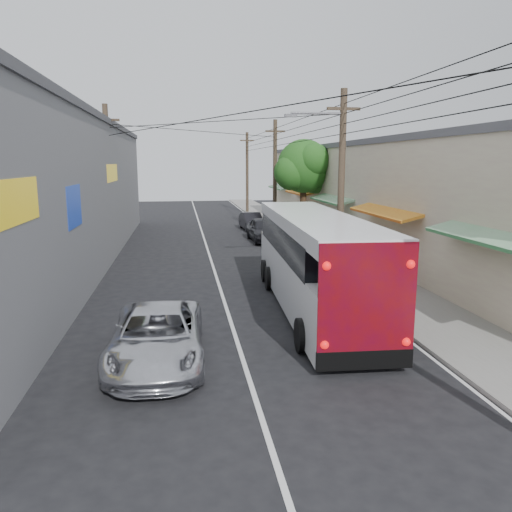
{
  "coord_description": "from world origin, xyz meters",
  "views": [
    {
      "loc": [
        -1.48,
        -7.34,
        5.03
      ],
      "look_at": [
        0.89,
        8.42,
        2.05
      ],
      "focal_mm": 35.0,
      "sensor_mm": 36.0,
      "label": 1
    }
  ],
  "objects_px": {
    "parked_suv": "(313,264)",
    "parked_car_mid": "(264,229)",
    "coach_bus": "(313,260)",
    "parked_car_far": "(252,221)",
    "jeepney": "(157,336)",
    "pedestrian_far": "(365,258)",
    "pedestrian_near": "(398,262)"
  },
  "relations": [
    {
      "from": "jeepney",
      "to": "parked_car_far",
      "type": "relative_size",
      "value": 1.27
    },
    {
      "from": "jeepney",
      "to": "pedestrian_near",
      "type": "relative_size",
      "value": 2.84
    },
    {
      "from": "parked_car_far",
      "to": "pedestrian_far",
      "type": "bearing_deg",
      "value": -84.53
    },
    {
      "from": "parked_suv",
      "to": "parked_car_far",
      "type": "bearing_deg",
      "value": 89.39
    },
    {
      "from": "coach_bus",
      "to": "pedestrian_near",
      "type": "height_order",
      "value": "coach_bus"
    },
    {
      "from": "parked_suv",
      "to": "pedestrian_far",
      "type": "xyz_separation_m",
      "value": [
        2.31,
        0.0,
        0.19
      ]
    },
    {
      "from": "parked_suv",
      "to": "parked_car_mid",
      "type": "relative_size",
      "value": 1.16
    },
    {
      "from": "jeepney",
      "to": "parked_suv",
      "type": "relative_size",
      "value": 0.95
    },
    {
      "from": "pedestrian_far",
      "to": "pedestrian_near",
      "type": "bearing_deg",
      "value": 149.67
    },
    {
      "from": "coach_bus",
      "to": "pedestrian_far",
      "type": "height_order",
      "value": "coach_bus"
    },
    {
      "from": "parked_car_far",
      "to": "jeepney",
      "type": "bearing_deg",
      "value": -106.58
    },
    {
      "from": "parked_car_far",
      "to": "pedestrian_near",
      "type": "xyz_separation_m",
      "value": [
        3.53,
        -18.25,
        0.35
      ]
    },
    {
      "from": "coach_bus",
      "to": "parked_suv",
      "type": "height_order",
      "value": "coach_bus"
    },
    {
      "from": "parked_suv",
      "to": "parked_car_mid",
      "type": "distance_m",
      "value": 11.3
    },
    {
      "from": "jeepney",
      "to": "parked_suv",
      "type": "distance_m",
      "value": 10.18
    },
    {
      "from": "jeepney",
      "to": "pedestrian_far",
      "type": "height_order",
      "value": "pedestrian_far"
    },
    {
      "from": "parked_car_far",
      "to": "coach_bus",
      "type": "bearing_deg",
      "value": -95.34
    },
    {
      "from": "pedestrian_near",
      "to": "pedestrian_far",
      "type": "height_order",
      "value": "pedestrian_near"
    },
    {
      "from": "coach_bus",
      "to": "parked_car_far",
      "type": "xyz_separation_m",
      "value": [
        0.8,
        20.9,
        -1.06
      ]
    },
    {
      "from": "parked_car_mid",
      "to": "coach_bus",
      "type": "bearing_deg",
      "value": -94.96
    },
    {
      "from": "coach_bus",
      "to": "parked_car_far",
      "type": "bearing_deg",
      "value": 90.5
    },
    {
      "from": "parked_suv",
      "to": "parked_car_far",
      "type": "height_order",
      "value": "parked_suv"
    },
    {
      "from": "jeepney",
      "to": "pedestrian_far",
      "type": "relative_size",
      "value": 3.0
    },
    {
      "from": "coach_bus",
      "to": "pedestrian_near",
      "type": "xyz_separation_m",
      "value": [
        4.33,
        2.64,
        -0.7
      ]
    },
    {
      "from": "jeepney",
      "to": "parked_suv",
      "type": "height_order",
      "value": "parked_suv"
    },
    {
      "from": "parked_suv",
      "to": "parked_car_mid",
      "type": "bearing_deg",
      "value": 89.84
    },
    {
      "from": "parked_suv",
      "to": "parked_car_far",
      "type": "relative_size",
      "value": 1.33
    },
    {
      "from": "coach_bus",
      "to": "parked_car_mid",
      "type": "bearing_deg",
      "value": 89.68
    },
    {
      "from": "jeepney",
      "to": "coach_bus",
      "type": "bearing_deg",
      "value": 39.87
    },
    {
      "from": "coach_bus",
      "to": "jeepney",
      "type": "relative_size",
      "value": 2.3
    },
    {
      "from": "parked_car_far",
      "to": "pedestrian_far",
      "type": "distance_m",
      "value": 17.19
    },
    {
      "from": "coach_bus",
      "to": "pedestrian_far",
      "type": "relative_size",
      "value": 6.91
    }
  ]
}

